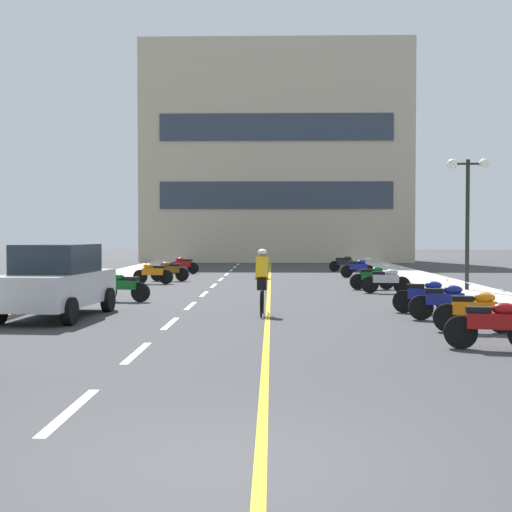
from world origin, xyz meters
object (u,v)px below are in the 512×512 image
object	(u,v)px
motorcycle_1	(493,324)
motorcycle_7	(372,277)
motorcycle_6	(386,280)
motorcycle_12	(344,263)
cyclist_rider	(262,280)
street_lamp_mid	(468,193)
motorcycle_3	(445,301)
motorcycle_8	(153,273)
motorcycle_11	(183,265)
motorcycle_9	(169,271)
motorcycle_4	(426,295)
motorcycle_10	(358,268)
motorcycle_5	(124,286)
parked_car_near	(57,281)
motorcycle_2	(475,310)

from	to	relation	value
motorcycle_1	motorcycle_7	size ratio (longest dim) A/B	0.99
motorcycle_1	motorcycle_6	xyz separation A→B (m)	(0.06, 11.96, 0.00)
motorcycle_12	cyclist_rider	distance (m)	21.44
street_lamp_mid	motorcycle_3	world-z (taller)	street_lamp_mid
motorcycle_7	motorcycle_8	world-z (taller)	same
motorcycle_11	motorcycle_12	xyz separation A→B (m)	(8.77, 2.24, 0.00)
motorcycle_3	motorcycle_9	size ratio (longest dim) A/B	1.00
motorcycle_7	motorcycle_3	bearing A→B (deg)	-87.68
motorcycle_8	cyclist_rider	world-z (taller)	cyclist_rider
motorcycle_6	cyclist_rider	world-z (taller)	cyclist_rider
motorcycle_4	motorcycle_10	size ratio (longest dim) A/B	0.99
cyclist_rider	motorcycle_5	bearing A→B (deg)	142.18
cyclist_rider	motorcycle_12	bearing A→B (deg)	78.38
motorcycle_10	motorcycle_11	xyz separation A→B (m)	(-8.84, 3.11, 0.00)
motorcycle_6	motorcycle_9	distance (m)	10.56
motorcycle_9	motorcycle_5	bearing A→B (deg)	-90.17
motorcycle_4	motorcycle_12	size ratio (longest dim) A/B	0.98
motorcycle_8	motorcycle_7	bearing A→B (deg)	-17.55
street_lamp_mid	motorcycle_1	bearing A→B (deg)	-103.54
parked_car_near	motorcycle_11	size ratio (longest dim) A/B	2.55
motorcycle_3	motorcycle_10	distance (m)	16.82
motorcycle_5	motorcycle_12	size ratio (longest dim) A/B	0.99
motorcycle_6	motorcycle_11	size ratio (longest dim) A/B	1.00
motorcycle_7	motorcycle_8	size ratio (longest dim) A/B	1.00
street_lamp_mid	motorcycle_12	size ratio (longest dim) A/B	2.71
parked_car_near	motorcycle_3	bearing A→B (deg)	-2.35
street_lamp_mid	motorcycle_3	bearing A→B (deg)	-109.03
motorcycle_8	motorcycle_12	xyz separation A→B (m)	(9.04, 10.01, 0.00)
motorcycle_12	motorcycle_4	bearing A→B (deg)	-90.11
street_lamp_mid	cyclist_rider	xyz separation A→B (m)	(-7.15, -6.80, -2.66)
motorcycle_11	motorcycle_1	bearing A→B (deg)	-70.31
motorcycle_7	cyclist_rider	xyz separation A→B (m)	(-4.03, -8.22, 0.41)
motorcycle_9	motorcycle_8	bearing A→B (deg)	-104.13
motorcycle_2	motorcycle_8	size ratio (longest dim) A/B	1.00
motorcycle_4	motorcycle_8	bearing A→B (deg)	130.14
motorcycle_2	motorcycle_11	world-z (taller)	same
street_lamp_mid	motorcycle_9	distance (m)	13.24
motorcycle_9	cyclist_rider	size ratio (longest dim) A/B	0.96
motorcycle_1	motorcycle_12	size ratio (longest dim) A/B	0.99
motorcycle_8	motorcycle_11	size ratio (longest dim) A/B	1.01
parked_car_near	motorcycle_6	bearing A→B (deg)	37.99
motorcycle_9	motorcycle_11	distance (m)	6.03
motorcycle_10	street_lamp_mid	bearing A→B (deg)	-72.71
motorcycle_7	motorcycle_1	bearing A→B (deg)	-89.24
cyclist_rider	motorcycle_11	bearing A→B (deg)	103.34
motorcycle_2	cyclist_rider	bearing A→B (deg)	144.37
motorcycle_12	motorcycle_2	bearing A→B (deg)	-89.52
motorcycle_9	motorcycle_12	distance (m)	11.93
motorcycle_6	motorcycle_12	bearing A→B (deg)	89.81
motorcycle_1	motorcycle_3	size ratio (longest dim) A/B	0.99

